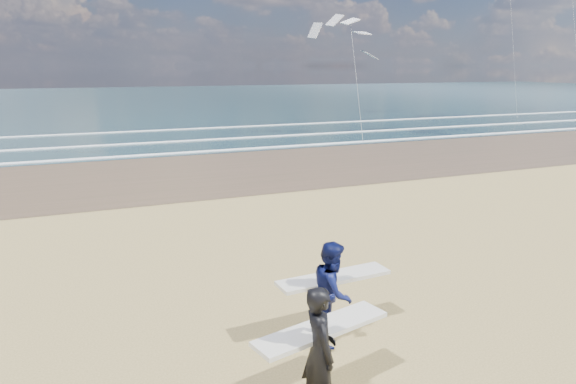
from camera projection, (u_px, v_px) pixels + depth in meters
name	position (u px, v px, depth m)	size (l,w,h in m)	color
wet_sand_strip	(483.00, 148.00, 31.16)	(220.00, 12.00, 0.01)	brown
ocean	(234.00, 98.00, 79.74)	(220.00, 100.00, 0.02)	#183236
foam_breakers	(391.00, 129.00, 40.24)	(220.00, 11.70, 0.05)	white
surfer_near	(320.00, 348.00, 7.22)	(2.26, 1.24, 1.94)	black
surfer_far	(333.00, 291.00, 9.16)	(2.23, 1.25, 1.87)	#0C1244
kite_1	(355.00, 65.00, 34.85)	(5.51, 4.71, 8.96)	slate
kite_2	(575.00, 32.00, 45.31)	(5.91, 4.75, 14.15)	slate
kite_5	(512.00, 33.00, 49.96)	(5.09, 4.66, 15.18)	slate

